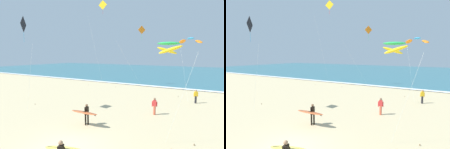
# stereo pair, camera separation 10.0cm
# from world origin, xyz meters

# --- Properties ---
(ground_plane) EXTENTS (160.00, 160.00, 0.00)m
(ground_plane) POSITION_xyz_m (0.00, 0.00, 0.00)
(ground_plane) COLOR #CCB789
(ocean_water) EXTENTS (160.00, 60.00, 0.08)m
(ocean_water) POSITION_xyz_m (0.00, 53.76, 0.04)
(ocean_water) COLOR #336B7A
(ocean_water) RESTS_ON ground
(shoreline_foam) EXTENTS (160.00, 1.19, 0.01)m
(shoreline_foam) POSITION_xyz_m (0.00, 24.06, 0.09)
(shoreline_foam) COLOR white
(shoreline_foam) RESTS_ON ocean_water
(surfer_lead) EXTENTS (2.34, 1.04, 1.71)m
(surfer_lead) POSITION_xyz_m (-1.29, 3.54, 1.05)
(surfer_lead) COLOR black
(surfer_lead) RESTS_ON ground
(kite_diamond_golden_near) EXTENTS (3.74, 0.54, 14.62)m
(kite_diamond_golden_near) POSITION_xyz_m (-10.41, 19.56, 13.45)
(kite_diamond_golden_near) COLOR yellow
(kite_diamond_golden_near) RESTS_ON ground
(kite_diamond_charcoal_far) EXTENTS (1.94, 2.62, 9.22)m
(kite_diamond_charcoal_far) POSITION_xyz_m (-8.79, 3.69, 8.26)
(kite_diamond_charcoal_far) COLOR black
(kite_diamond_charcoal_far) RESTS_ON ground
(kite_arc_cobalt_high) EXTENTS (3.07, 3.89, 7.48)m
(kite_arc_cobalt_high) POSITION_xyz_m (4.41, 15.12, 7.13)
(kite_arc_cobalt_high) COLOR orange
(kite_arc_cobalt_high) RESTS_ON ground
(kite_diamond_amber_low) EXTENTS (3.58, 4.48, 10.58)m
(kite_diamond_amber_low) POSITION_xyz_m (-5.11, 23.77, 9.57)
(kite_diamond_amber_low) COLOR orange
(kite_diamond_amber_low) RESTS_ON ground
(kite_arc_emerald_distant) EXTENTS (2.71, 3.01, 6.36)m
(kite_arc_emerald_distant) POSITION_xyz_m (4.95, 3.84, 5.99)
(kite_arc_emerald_distant) COLOR yellow
(kite_arc_emerald_distant) RESTS_ON ground
(bystander_yellow_top) EXTENTS (0.45, 0.31, 1.59)m
(bystander_yellow_top) POSITION_xyz_m (5.17, 15.50, 0.81)
(bystander_yellow_top) COLOR black
(bystander_yellow_top) RESTS_ON ground
(bystander_red_top) EXTENTS (0.49, 0.25, 1.59)m
(bystander_red_top) POSITION_xyz_m (2.46, 9.01, 0.81)
(bystander_red_top) COLOR #D8593F
(bystander_red_top) RESTS_ON ground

